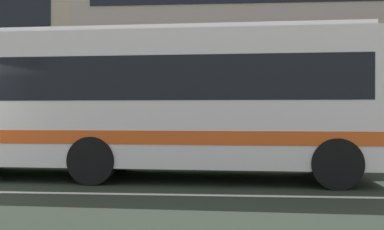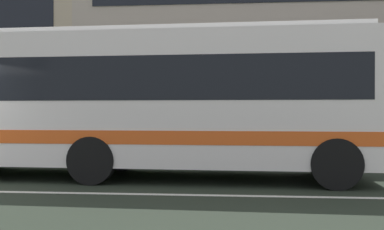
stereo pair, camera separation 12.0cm
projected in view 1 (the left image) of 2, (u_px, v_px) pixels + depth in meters
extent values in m
cube|color=#BBA99A|center=(314.00, 23.00, 23.46)|extent=(21.66, 11.27, 12.12)
cube|color=silver|center=(135.00, 100.00, 10.51)|extent=(10.62, 2.85, 2.84)
cube|color=black|center=(135.00, 82.00, 10.51)|extent=(9.99, 2.85, 0.91)
cube|color=#E1561C|center=(136.00, 134.00, 10.51)|extent=(10.41, 2.87, 0.28)
cube|color=white|center=(135.00, 36.00, 10.50)|extent=(10.19, 2.44, 0.12)
cube|color=black|center=(375.00, 80.00, 9.89)|extent=(0.11, 2.07, 1.00)
cylinder|color=black|center=(318.00, 153.00, 11.14)|extent=(1.01, 0.32, 1.00)
cylinder|color=black|center=(337.00, 164.00, 8.89)|extent=(1.01, 0.32, 1.00)
cylinder|color=black|center=(122.00, 151.00, 11.72)|extent=(1.01, 0.32, 1.00)
cylinder|color=black|center=(92.00, 161.00, 9.47)|extent=(1.01, 0.32, 1.00)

